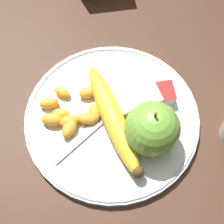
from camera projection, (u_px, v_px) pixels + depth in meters
ground_plane at (112, 121)px, 0.60m from camera, size 3.00×3.00×0.00m
plate at (112, 119)px, 0.59m from camera, size 0.27×0.27×0.01m
apple at (152, 129)px, 0.53m from camera, size 0.08×0.08×0.09m
banana at (115, 119)px, 0.57m from camera, size 0.07×0.20×0.03m
bread_slice at (126, 90)px, 0.60m from camera, size 0.11×0.11×0.02m
fork at (104, 118)px, 0.58m from camera, size 0.15×0.12×0.00m
jam_packet at (160, 94)px, 0.59m from camera, size 0.04×0.04×0.02m
orange_segment_0 at (70, 120)px, 0.57m from camera, size 0.03×0.02×0.02m
orange_segment_1 at (52, 120)px, 0.57m from camera, size 0.04×0.03×0.02m
orange_segment_2 at (49, 103)px, 0.59m from camera, size 0.03×0.02×0.02m
orange_segment_3 at (61, 114)px, 0.58m from camera, size 0.03×0.02×0.02m
orange_segment_4 at (88, 92)px, 0.60m from camera, size 0.03×0.02×0.02m
orange_segment_5 at (86, 119)px, 0.57m from camera, size 0.04×0.03×0.02m
orange_segment_6 at (62, 92)px, 0.60m from camera, size 0.03×0.03×0.02m
orange_segment_7 at (69, 128)px, 0.57m from camera, size 0.03×0.04×0.02m
orange_segment_8 at (95, 112)px, 0.58m from camera, size 0.02×0.03×0.02m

